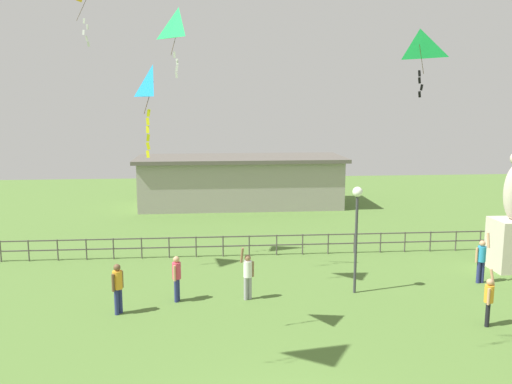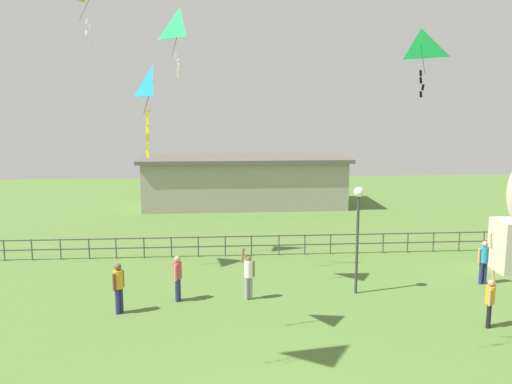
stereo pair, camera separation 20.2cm
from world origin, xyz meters
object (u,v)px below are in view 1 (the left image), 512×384
object	(u,v)px
statue_monument	(512,230)
person_5	(489,298)
person_2	(177,276)
person_0	(248,273)
kite_7	(419,46)
lamppost	(357,215)
person_1	(481,258)
kite_6	(153,86)
person_3	(118,285)
kite_0	(179,26)

from	to	relation	value
statue_monument	person_5	world-z (taller)	statue_monument
person_2	person_0	bearing A→B (deg)	-0.72
kite_7	person_0	bearing A→B (deg)	167.97
person_0	statue_monument	bearing A→B (deg)	12.58
statue_monument	kite_7	distance (m)	9.68
lamppost	statue_monument	bearing A→B (deg)	16.69
statue_monument	lamppost	size ratio (longest dim) A/B	1.25
person_1	kite_6	size ratio (longest dim) A/B	0.80
statue_monument	person_0	bearing A→B (deg)	-167.42
statue_monument	lamppost	bearing A→B (deg)	-163.31
person_3	kite_7	bearing A→B (deg)	-1.18
lamppost	person_1	distance (m)	5.50
person_2	person_3	distance (m)	2.09
statue_monument	person_2	bearing A→B (deg)	-169.79
person_1	kite_6	bearing A→B (deg)	-160.18
person_5	kite_7	bearing A→B (deg)	136.79
person_0	kite_6	size ratio (longest dim) A/B	0.78
kite_0	person_3	bearing A→B (deg)	-142.74
person_2	kite_6	size ratio (longest dim) A/B	0.66
person_0	lamppost	bearing A→B (deg)	4.81
lamppost	person_3	distance (m)	8.58
statue_monument	person_2	distance (m)	13.79
person_3	kite_7	distance (m)	12.34
statue_monument	person_0	xyz separation A→B (m)	(-11.08, -2.47, -0.74)
kite_0	lamppost	bearing A→B (deg)	-2.95
person_1	person_2	xyz separation A→B (m)	(-11.53, -0.94, -0.06)
person_5	kite_7	world-z (taller)	kite_7
statue_monument	person_2	size ratio (longest dim) A/B	3.03
person_3	person_0	bearing A→B (deg)	12.30
kite_0	kite_7	world-z (taller)	kite_0
person_5	kite_7	xyz separation A→B (m)	(-1.90, 1.78, 7.72)
lamppost	kite_7	size ratio (longest dim) A/B	1.87
person_5	kite_0	distance (m)	13.23
person_0	person_3	world-z (taller)	person_0
person_3	person_5	xyz separation A→B (m)	(11.59, -1.98, -0.08)
person_0	kite_0	xyz separation A→B (m)	(-2.23, 0.65, 8.42)
statue_monument	kite_6	distance (m)	16.00
person_1	kite_7	bearing A→B (deg)	-150.12
statue_monument	person_1	size ratio (longest dim) A/B	2.49
person_3	kite_7	xyz separation A→B (m)	(9.69, -0.20, 7.64)
statue_monument	lamppost	world-z (taller)	statue_monument
lamppost	kite_7	xyz separation A→B (m)	(1.43, -1.47, 5.72)
person_0	person_1	xyz separation A→B (m)	(9.05, 0.98, 0.03)
person_1	kite_0	bearing A→B (deg)	-178.35
lamppost	kite_6	bearing A→B (deg)	-151.66
person_0	kite_0	world-z (taller)	kite_0
person_5	person_1	bearing A→B (deg)	65.38
person_0	kite_0	bearing A→B (deg)	163.79
lamppost	person_2	world-z (taller)	lamppost
person_5	lamppost	bearing A→B (deg)	135.60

